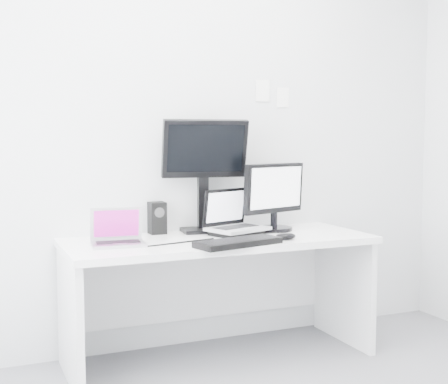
% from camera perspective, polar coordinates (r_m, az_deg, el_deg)
% --- Properties ---
extents(back_wall, '(3.60, 0.00, 3.60)m').
position_cam_1_polar(back_wall, '(3.88, -2.43, 5.59)').
color(back_wall, silver).
rests_on(back_wall, ground).
extents(desk, '(1.80, 0.70, 0.73)m').
position_cam_1_polar(desk, '(3.68, -0.41, -9.88)').
color(desk, white).
rests_on(desk, ground).
extents(macbook, '(0.31, 0.24, 0.21)m').
position_cam_1_polar(macbook, '(3.37, -9.79, -3.15)').
color(macbook, '#A7A6AB').
rests_on(macbook, desk).
extents(speaker, '(0.11, 0.11, 0.19)m').
position_cam_1_polar(speaker, '(3.76, -6.22, -2.41)').
color(speaker, black).
rests_on(speaker, desk).
extents(dell_laptop, '(0.41, 0.36, 0.28)m').
position_cam_1_polar(dell_laptop, '(3.68, 1.28, -1.83)').
color(dell_laptop, '#A1A3A8').
rests_on(dell_laptop, desk).
extents(rear_monitor, '(0.54, 0.25, 0.72)m').
position_cam_1_polar(rear_monitor, '(3.79, -1.86, 1.63)').
color(rear_monitor, black).
rests_on(rear_monitor, desk).
extents(samsung_monitor, '(0.52, 0.35, 0.44)m').
position_cam_1_polar(samsung_monitor, '(3.87, 4.77, -0.35)').
color(samsung_monitor, black).
rests_on(samsung_monitor, desk).
extents(keyboard, '(0.52, 0.28, 0.03)m').
position_cam_1_polar(keyboard, '(3.35, 1.33, -4.70)').
color(keyboard, black).
rests_on(keyboard, desk).
extents(mouse, '(0.13, 0.08, 0.04)m').
position_cam_1_polar(mouse, '(3.54, 5.74, -4.11)').
color(mouse, black).
rests_on(mouse, desk).
extents(wall_note_0, '(0.10, 0.00, 0.14)m').
position_cam_1_polar(wall_note_0, '(4.07, 3.60, 9.36)').
color(wall_note_0, white).
rests_on(wall_note_0, back_wall).
extents(wall_note_1, '(0.09, 0.00, 0.13)m').
position_cam_1_polar(wall_note_1, '(4.14, 5.48, 8.72)').
color(wall_note_1, white).
rests_on(wall_note_1, back_wall).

